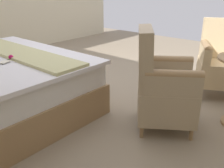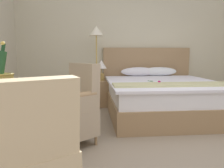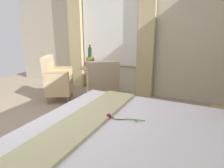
# 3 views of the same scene
# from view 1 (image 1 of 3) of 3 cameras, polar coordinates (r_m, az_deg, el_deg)

# --- Properties ---
(ground_plane) EXTENTS (7.26, 7.26, 0.00)m
(ground_plane) POSITION_cam_1_polar(r_m,az_deg,el_deg) (3.68, -2.32, 0.58)
(ground_plane) COLOR gray
(armchair_by_window) EXTENTS (0.76, 0.75, 0.98)m
(armchair_by_window) POSITION_cam_1_polar(r_m,az_deg,el_deg) (2.44, 11.32, -0.73)
(armchair_by_window) COLOR #9B7851
(armchair_by_window) RESTS_ON ground
(armchair_facing_bed) EXTENTS (0.75, 0.73, 0.95)m
(armchair_facing_bed) POSITION_cam_1_polar(r_m,az_deg,el_deg) (3.42, 24.19, 4.73)
(armchair_facing_bed) COLOR #9B7851
(armchair_facing_bed) RESTS_ON ground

